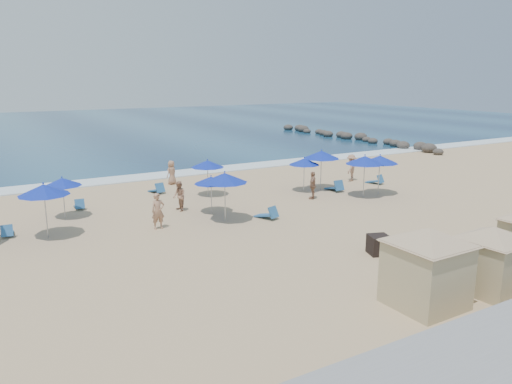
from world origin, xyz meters
TOP-DOWN VIEW (x-y plane):
  - ground at (0.00, 0.00)m, footprint 160.00×160.00m
  - ocean at (0.00, 55.00)m, footprint 160.00×80.00m
  - surf_line at (0.00, 15.50)m, footprint 160.00×2.50m
  - rock_jetty at (24.01, 24.90)m, footprint 2.56×26.66m
  - trash_bin at (-0.75, -5.11)m, footprint 1.02×1.02m
  - cabana_0 at (-2.90, -9.39)m, footprint 4.59×4.59m
  - cabana_1 at (-0.14, -9.75)m, footprint 4.05×4.05m
  - umbrella_1 at (-12.23, 4.20)m, footprint 2.28×2.28m
  - umbrella_2 at (-10.95, 7.21)m, footprint 1.95×1.95m
  - umbrella_3 at (-4.03, 2.42)m, footprint 2.29×2.29m
  - umbrella_4 at (-2.41, 7.92)m, footprint 2.03×2.03m
  - umbrella_5 at (-3.95, 4.20)m, footprint 1.83×1.83m
  - umbrella_6 at (3.40, 5.90)m, footprint 1.97×1.97m
  - umbrella_7 at (5.65, 2.82)m, footprint 2.32×2.32m
  - umbrella_8 at (4.68, 5.80)m, footprint 2.33×2.33m
  - umbrella_9 at (6.92, 2.85)m, footprint 2.25×2.25m
  - beach_chair_0 at (-13.82, 5.31)m, footprint 0.62×1.19m
  - beach_chair_1 at (-9.94, 8.69)m, footprint 0.63×1.20m
  - beach_chair_2 at (-4.86, 10.21)m, footprint 0.80×1.37m
  - beach_chair_3 at (-1.90, 1.70)m, footprint 0.97×1.41m
  - beach_chair_4 at (5.21, 4.93)m, footprint 0.73×1.45m
  - beach_chair_5 at (9.06, 5.26)m, footprint 0.83×1.33m
  - beachgoer_0 at (-7.40, 2.92)m, footprint 0.65×0.44m
  - beachgoer_1 at (-5.28, 5.49)m, footprint 0.66×0.83m
  - beachgoer_2 at (2.68, 4.02)m, footprint 0.99×0.98m
  - beachgoer_3 at (8.25, 6.95)m, footprint 1.40×1.26m
  - beachgoer_4 at (-3.08, 12.29)m, footprint 0.95×0.84m

SIDE VIEW (x-z plane):
  - ground at x=0.00m, z-range 0.00..0.00m
  - ocean at x=0.00m, z-range 0.00..0.06m
  - surf_line at x=0.00m, z-range 0.00..0.08m
  - beach_chair_0 at x=-13.82m, z-range -0.10..0.54m
  - beach_chair_1 at x=-9.94m, z-range -0.10..0.54m
  - beach_chair_5 at x=9.06m, z-range -0.10..0.58m
  - beach_chair_2 at x=-4.86m, z-range -0.11..0.60m
  - beach_chair_3 at x=-1.90m, z-range -0.11..0.60m
  - beach_chair_4 at x=5.21m, z-range -0.12..0.66m
  - rock_jetty at x=24.01m, z-range -0.12..0.84m
  - trash_bin at x=-0.75m, z-range 0.00..0.80m
  - beachgoer_4 at x=-3.08m, z-range 0.00..1.64m
  - beachgoer_1 at x=-5.28m, z-range 0.00..1.65m
  - beachgoer_2 at x=2.68m, z-range 0.00..1.68m
  - beachgoer_0 at x=-7.40m, z-range 0.00..1.77m
  - beachgoer_3 at x=8.25m, z-range 0.00..1.88m
  - cabana_1 at x=-0.14m, z-range 0.18..2.73m
  - cabana_0 at x=-2.90m, z-range 0.21..3.09m
  - umbrella_5 at x=-3.95m, z-range 0.77..2.85m
  - umbrella_2 at x=-10.95m, z-range 0.81..3.03m
  - umbrella_6 at x=3.40m, z-range 0.82..3.06m
  - umbrella_4 at x=-2.41m, z-range 0.85..3.16m
  - umbrella_9 at x=6.92m, z-range 0.94..3.50m
  - umbrella_1 at x=-12.23m, z-range 0.95..3.54m
  - umbrella_3 at x=-4.03m, z-range 0.96..3.57m
  - umbrella_7 at x=5.65m, z-range 0.97..3.61m
  - umbrella_8 at x=4.68m, z-range 0.97..3.62m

